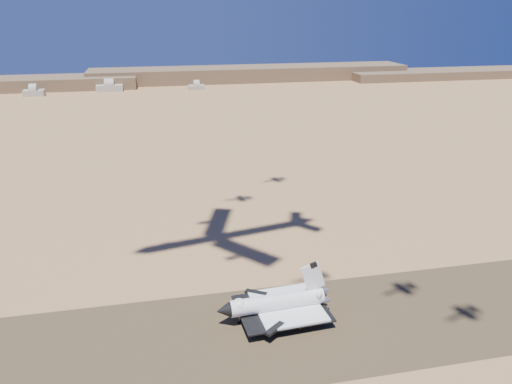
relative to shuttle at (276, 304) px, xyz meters
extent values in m
plane|color=#A7804A|center=(-18.40, -7.01, -4.88)|extent=(1200.00, 1200.00, 0.00)
cube|color=#4F3F27|center=(-18.40, -7.01, -4.85)|extent=(600.00, 50.00, 0.06)
cube|color=brown|center=(101.60, 532.99, 4.12)|extent=(420.00, 60.00, 18.00)
cube|color=brown|center=(381.60, 502.99, 0.62)|extent=(300.00, 60.00, 11.00)
cube|color=#BAB6A5|center=(-158.40, 462.99, -1.63)|extent=(22.00, 14.00, 6.50)
cube|color=#BAB6A5|center=(-78.40, 477.99, -1.13)|extent=(30.00, 15.00, 7.50)
cube|color=#BAB6A5|center=(21.60, 467.99, -2.13)|extent=(19.00, 12.50, 5.50)
cylinder|color=white|center=(0.08, 0.01, 0.69)|extent=(29.95, 7.05, 5.19)
cone|color=black|center=(-16.77, -1.06, 0.69)|extent=(4.48, 5.19, 4.93)
sphere|color=white|center=(-11.95, -0.75, 1.43)|extent=(4.82, 4.82, 4.82)
cube|color=white|center=(3.78, 0.24, -1.45)|extent=(21.76, 23.50, 0.83)
cube|color=black|center=(1.93, 0.12, -1.86)|extent=(29.17, 23.97, 0.46)
cube|color=white|center=(12.12, 0.76, 7.92)|extent=(8.62, 1.19, 10.68)
cylinder|color=gray|center=(-11.95, -0.75, -3.39)|extent=(0.33, 0.33, 2.97)
cylinder|color=black|center=(-11.95, -0.75, -4.37)|extent=(1.04, 0.48, 1.02)
cylinder|color=gray|center=(5.93, -4.27, -3.39)|extent=(0.33, 0.33, 2.97)
cylinder|color=black|center=(5.93, -4.27, -4.37)|extent=(1.04, 0.48, 1.02)
cylinder|color=gray|center=(5.34, 4.98, -3.39)|extent=(0.33, 0.33, 2.97)
cylinder|color=black|center=(5.34, 4.98, -4.37)|extent=(1.04, 0.48, 1.02)
imported|color=orange|center=(8.94, -6.41, -4.04)|extent=(0.47, 0.63, 1.56)
imported|color=orange|center=(5.65, -8.17, -3.96)|extent=(0.55, 0.87, 1.72)
imported|color=orange|center=(9.03, -8.21, -3.88)|extent=(1.15, 1.19, 1.87)
camera|label=1|loc=(-34.39, -130.47, 87.97)|focal=35.00mm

